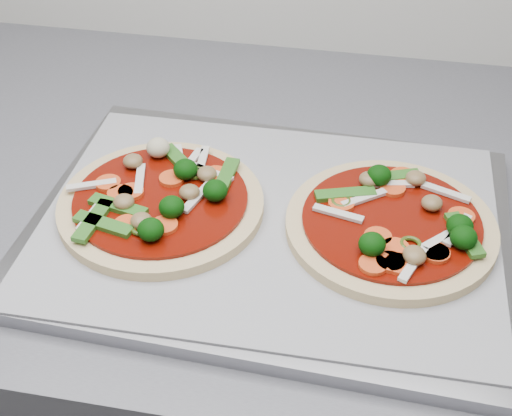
# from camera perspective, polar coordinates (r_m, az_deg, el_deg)

# --- Properties ---
(countertop) EXTENTS (3.60, 0.60, 0.04)m
(countertop) POSITION_cam_1_polar(r_m,az_deg,el_deg) (0.77, -1.80, 1.48)
(countertop) COLOR slate
(countertop) RESTS_ON base_cabinet
(baking_tray) EXTENTS (0.46, 0.34, 0.01)m
(baking_tray) POSITION_cam_1_polar(r_m,az_deg,el_deg) (0.68, 1.08, -1.55)
(baking_tray) COLOR gray
(baking_tray) RESTS_ON countertop
(parchment) EXTENTS (0.43, 0.31, 0.00)m
(parchment) POSITION_cam_1_polar(r_m,az_deg,el_deg) (0.68, 1.09, -1.03)
(parchment) COLOR #9E9DA3
(parchment) RESTS_ON baking_tray
(pizza_left) EXTENTS (0.20, 0.20, 0.03)m
(pizza_left) POSITION_cam_1_polar(r_m,az_deg,el_deg) (0.69, -7.56, 0.59)
(pizza_left) COLOR #DFBB88
(pizza_left) RESTS_ON parchment
(pizza_right) EXTENTS (0.22, 0.22, 0.03)m
(pizza_right) POSITION_cam_1_polar(r_m,az_deg,el_deg) (0.67, 10.99, -1.25)
(pizza_right) COLOR #DFBB88
(pizza_right) RESTS_ON parchment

